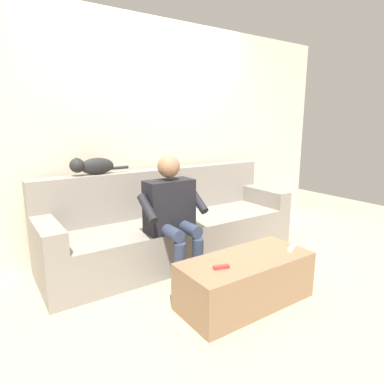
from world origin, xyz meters
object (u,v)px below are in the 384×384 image
(couch, at_px, (172,227))
(cat_on_backrest, at_px, (92,166))
(remote_white, at_px, (291,248))
(person_solo_seated, at_px, (173,210))
(remote_red, at_px, (221,267))
(coffee_table, at_px, (246,280))

(couch, bearing_deg, cat_on_backrest, -18.70)
(cat_on_backrest, bearing_deg, remote_white, 128.43)
(person_solo_seated, relative_size, remote_red, 9.47)
(person_solo_seated, relative_size, cat_on_backrest, 1.95)
(couch, distance_m, remote_red, 1.19)
(coffee_table, distance_m, cat_on_backrest, 1.74)
(couch, height_order, coffee_table, couch)
(couch, bearing_deg, person_solo_seated, 60.48)
(person_solo_seated, bearing_deg, couch, -119.52)
(cat_on_backrest, distance_m, remote_red, 1.59)
(coffee_table, distance_m, remote_white, 0.47)
(person_solo_seated, bearing_deg, coffee_table, 107.53)
(remote_white, bearing_deg, remote_red, 151.51)
(coffee_table, relative_size, person_solo_seated, 0.96)
(cat_on_backrest, bearing_deg, remote_red, 107.80)
(coffee_table, xyz_separation_m, remote_white, (-0.42, 0.08, 0.20))
(cat_on_backrest, bearing_deg, person_solo_seated, 127.66)
(person_solo_seated, bearing_deg, remote_red, 86.27)
(couch, xyz_separation_m, coffee_table, (0.00, 1.12, -0.12))
(person_solo_seated, height_order, remote_red, person_solo_seated)
(remote_red, distance_m, remote_white, 0.70)
(couch, bearing_deg, remote_red, 76.56)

